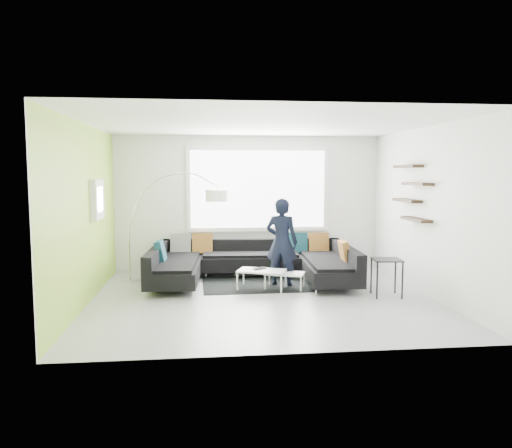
# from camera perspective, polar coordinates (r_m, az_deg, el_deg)

# --- Properties ---
(ground) EXTENTS (5.50, 5.50, 0.00)m
(ground) POSITION_cam_1_polar(r_m,az_deg,el_deg) (8.19, 0.80, -8.53)
(ground) COLOR #939399
(ground) RESTS_ON ground
(room_shell) EXTENTS (5.54, 5.04, 2.82)m
(room_shell) POSITION_cam_1_polar(r_m,az_deg,el_deg) (8.14, 0.90, 4.27)
(room_shell) COLOR silver
(room_shell) RESTS_ON ground
(sectional_sofa) EXTENTS (3.82, 2.50, 0.80)m
(sectional_sofa) POSITION_cam_1_polar(r_m,az_deg,el_deg) (9.28, -0.44, -4.59)
(sectional_sofa) COLOR black
(sectional_sofa) RESTS_ON ground
(rug) EXTENTS (1.97, 1.45, 0.01)m
(rug) POSITION_cam_1_polar(r_m,az_deg,el_deg) (9.19, 0.05, -6.90)
(rug) COLOR black
(rug) RESTS_ON ground
(coffee_table) EXTENTS (1.20, 0.94, 0.34)m
(coffee_table) POSITION_cam_1_polar(r_m,az_deg,el_deg) (8.81, 1.98, -6.34)
(coffee_table) COLOR silver
(coffee_table) RESTS_ON ground
(arc_lamp) EXTENTS (1.90, 0.51, 2.05)m
(arc_lamp) POSITION_cam_1_polar(r_m,az_deg,el_deg) (9.65, -14.35, -0.34)
(arc_lamp) COLOR silver
(arc_lamp) RESTS_ON ground
(side_table) EXTENTS (0.50, 0.50, 0.62)m
(side_table) POSITION_cam_1_polar(r_m,az_deg,el_deg) (8.56, 14.68, -5.95)
(side_table) COLOR black
(side_table) RESTS_ON ground
(person) EXTENTS (0.85, 0.80, 1.59)m
(person) POSITION_cam_1_polar(r_m,az_deg,el_deg) (8.99, 2.95, -2.08)
(person) COLOR black
(person) RESTS_ON ground
(laptop) EXTENTS (0.46, 0.45, 0.02)m
(laptop) POSITION_cam_1_polar(r_m,az_deg,el_deg) (8.80, 0.58, -5.14)
(laptop) COLOR black
(laptop) RESTS_ON coffee_table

